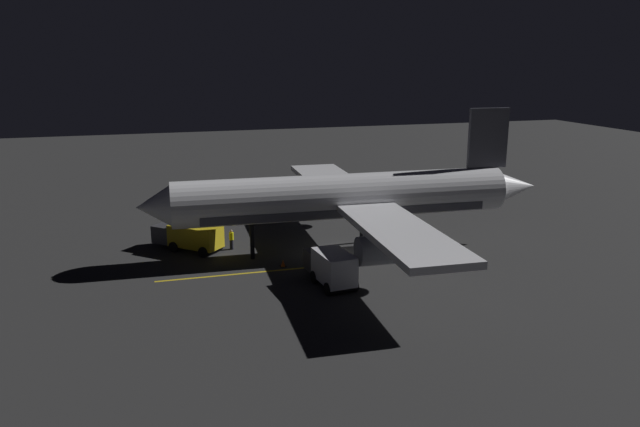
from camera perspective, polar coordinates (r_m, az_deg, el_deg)
name	(u,v)px	position (r m, az deg, el deg)	size (l,w,h in m)	color
ground_plane	(343,253)	(51.52, 2.13, -3.72)	(180.00, 180.00, 0.20)	#2A2A2A
apron_guide_stripe	(307,268)	(47.68, -1.27, -5.10)	(0.24, 23.02, 0.01)	gold
airliner	(350,198)	(50.41, 2.83, 1.45)	(34.36, 34.41, 11.80)	white
baggage_truck	(190,237)	(52.70, -12.14, -2.16)	(5.76, 5.91, 2.26)	gold
catering_truck	(331,267)	(43.91, 1.02, -5.08)	(5.64, 2.66, 2.55)	silver
ground_crew_worker	(231,239)	(52.43, -8.31, -2.41)	(0.40, 0.40, 1.74)	black
traffic_cone_near_left	(283,263)	(47.95, -3.49, -4.70)	(0.50, 0.50, 0.55)	#EA590F
traffic_cone_near_right	(346,284)	(43.78, 2.45, -6.59)	(0.50, 0.50, 0.55)	#EA590F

